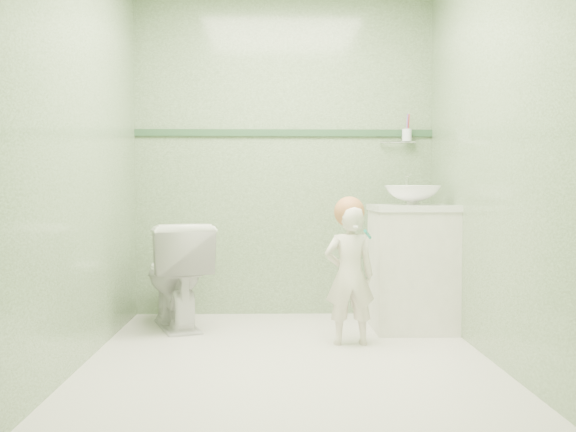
{
  "coord_description": "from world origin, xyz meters",
  "views": [
    {
      "loc": [
        -0.1,
        -3.52,
        0.93
      ],
      "look_at": [
        0.0,
        0.15,
        0.78
      ],
      "focal_mm": 39.98,
      "sensor_mm": 36.0,
      "label": 1
    }
  ],
  "objects": [
    {
      "name": "ground",
      "position": [
        0.0,
        0.0,
        0.0
      ],
      "size": [
        2.5,
        2.5,
        0.0
      ],
      "primitive_type": "plane",
      "color": "silver",
      "rests_on": "ground"
    },
    {
      "name": "room_shell",
      "position": [
        0.0,
        0.0,
        1.2
      ],
      "size": [
        2.5,
        2.54,
        2.4
      ],
      "color": "gray",
      "rests_on": "ground"
    },
    {
      "name": "trim_stripe",
      "position": [
        0.0,
        1.24,
        1.35
      ],
      "size": [
        2.2,
        0.02,
        0.05
      ],
      "primitive_type": "cube",
      "color": "#2E5133",
      "rests_on": "room_shell"
    },
    {
      "name": "vanity",
      "position": [
        0.84,
        0.7,
        0.4
      ],
      "size": [
        0.52,
        0.5,
        0.8
      ],
      "primitive_type": "cube",
      "color": "silver",
      "rests_on": "ground"
    },
    {
      "name": "counter",
      "position": [
        0.84,
        0.7,
        0.81
      ],
      "size": [
        0.54,
        0.52,
        0.04
      ],
      "primitive_type": "cube",
      "color": "white",
      "rests_on": "vanity"
    },
    {
      "name": "basin",
      "position": [
        0.84,
        0.7,
        0.89
      ],
      "size": [
        0.37,
        0.37,
        0.13
      ],
      "primitive_type": "imported",
      "color": "white",
      "rests_on": "counter"
    },
    {
      "name": "faucet",
      "position": [
        0.84,
        0.89,
        0.97
      ],
      "size": [
        0.03,
        0.13,
        0.18
      ],
      "color": "silver",
      "rests_on": "counter"
    },
    {
      "name": "cup_holder",
      "position": [
        0.89,
        1.18,
        1.33
      ],
      "size": [
        0.26,
        0.07,
        0.21
      ],
      "color": "silver",
      "rests_on": "room_shell"
    },
    {
      "name": "toilet",
      "position": [
        -0.74,
        0.8,
        0.36
      ],
      "size": [
        0.61,
        0.79,
        0.71
      ],
      "primitive_type": "imported",
      "rotation": [
        0.0,
        0.0,
        3.49
      ],
      "color": "white",
      "rests_on": "ground"
    },
    {
      "name": "toddler",
      "position": [
        0.37,
        0.29,
        0.42
      ],
      "size": [
        0.32,
        0.22,
        0.83
      ],
      "primitive_type": "imported",
      "rotation": [
        0.0,
        0.0,
        3.21
      ],
      "color": "silver",
      "rests_on": "ground"
    },
    {
      "name": "hair_cap",
      "position": [
        0.37,
        0.32,
        0.8
      ],
      "size": [
        0.19,
        0.19,
        0.19
      ],
      "primitive_type": "sphere",
      "color": "#B47141",
      "rests_on": "toddler"
    },
    {
      "name": "teal_toothbrush",
      "position": [
        0.46,
        0.18,
        0.68
      ],
      "size": [
        0.11,
        0.13,
        0.08
      ],
      "color": "#169785",
      "rests_on": "toddler"
    }
  ]
}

